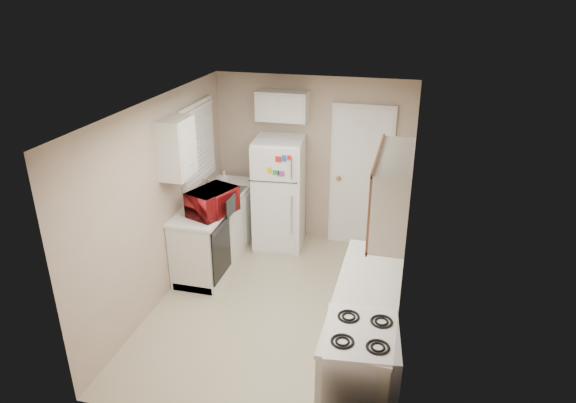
# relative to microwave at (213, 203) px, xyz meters

# --- Properties ---
(floor) EXTENTS (3.80, 3.80, 0.00)m
(floor) POSITION_rel_microwave_xyz_m (0.95, -0.45, -1.05)
(floor) COLOR beige
(floor) RESTS_ON ground
(ceiling) EXTENTS (3.80, 3.80, 0.00)m
(ceiling) POSITION_rel_microwave_xyz_m (0.95, -0.45, 1.35)
(ceiling) COLOR white
(ceiling) RESTS_ON floor
(wall_left) EXTENTS (3.80, 3.80, 0.00)m
(wall_left) POSITION_rel_microwave_xyz_m (-0.45, -0.45, 0.15)
(wall_left) COLOR tan
(wall_left) RESTS_ON floor
(wall_right) EXTENTS (3.80, 3.80, 0.00)m
(wall_right) POSITION_rel_microwave_xyz_m (2.35, -0.45, 0.15)
(wall_right) COLOR tan
(wall_right) RESTS_ON floor
(wall_back) EXTENTS (2.80, 2.80, 0.00)m
(wall_back) POSITION_rel_microwave_xyz_m (0.95, 1.45, 0.15)
(wall_back) COLOR tan
(wall_back) RESTS_ON floor
(wall_front) EXTENTS (2.80, 2.80, 0.00)m
(wall_front) POSITION_rel_microwave_xyz_m (0.95, -2.35, 0.15)
(wall_front) COLOR tan
(wall_front) RESTS_ON floor
(left_counter) EXTENTS (0.60, 1.80, 0.90)m
(left_counter) POSITION_rel_microwave_xyz_m (-0.15, 0.45, -0.60)
(left_counter) COLOR silver
(left_counter) RESTS_ON floor
(dishwasher) EXTENTS (0.03, 0.58, 0.72)m
(dishwasher) POSITION_rel_microwave_xyz_m (0.14, -0.15, -0.56)
(dishwasher) COLOR black
(dishwasher) RESTS_ON floor
(sink) EXTENTS (0.54, 0.74, 0.16)m
(sink) POSITION_rel_microwave_xyz_m (-0.15, 0.60, -0.19)
(sink) COLOR gray
(sink) RESTS_ON left_counter
(microwave) EXTENTS (0.66, 0.51, 0.39)m
(microwave) POSITION_rel_microwave_xyz_m (0.00, 0.00, 0.00)
(microwave) COLOR maroon
(microwave) RESTS_ON left_counter
(soap_bottle) EXTENTS (0.11, 0.11, 0.21)m
(soap_bottle) POSITION_rel_microwave_xyz_m (-0.20, 0.93, -0.05)
(soap_bottle) COLOR silver
(soap_bottle) RESTS_ON left_counter
(window_blinds) EXTENTS (0.10, 0.98, 1.08)m
(window_blinds) POSITION_rel_microwave_xyz_m (-0.41, 0.60, 0.55)
(window_blinds) COLOR silver
(window_blinds) RESTS_ON wall_left
(upper_cabinet_left) EXTENTS (0.30, 0.45, 0.70)m
(upper_cabinet_left) POSITION_rel_microwave_xyz_m (-0.30, -0.23, 0.75)
(upper_cabinet_left) COLOR silver
(upper_cabinet_left) RESTS_ON wall_left
(refrigerator) EXTENTS (0.72, 0.70, 1.60)m
(refrigerator) POSITION_rel_microwave_xyz_m (0.56, 1.07, -0.25)
(refrigerator) COLOR white
(refrigerator) RESTS_ON floor
(cabinet_over_fridge) EXTENTS (0.70, 0.30, 0.40)m
(cabinet_over_fridge) POSITION_rel_microwave_xyz_m (0.55, 1.30, 0.95)
(cabinet_over_fridge) COLOR silver
(cabinet_over_fridge) RESTS_ON wall_back
(interior_door) EXTENTS (0.86, 0.06, 2.08)m
(interior_door) POSITION_rel_microwave_xyz_m (1.65, 1.41, -0.03)
(interior_door) COLOR white
(interior_door) RESTS_ON floor
(right_counter) EXTENTS (0.60, 2.00, 0.90)m
(right_counter) POSITION_rel_microwave_xyz_m (2.05, -1.25, -0.60)
(right_counter) COLOR silver
(right_counter) RESTS_ON floor
(stove) EXTENTS (0.68, 0.81, 0.91)m
(stove) POSITION_rel_microwave_xyz_m (2.08, -1.89, -0.60)
(stove) COLOR white
(stove) RESTS_ON floor
(upper_cabinet_right) EXTENTS (0.30, 1.20, 0.70)m
(upper_cabinet_right) POSITION_rel_microwave_xyz_m (2.20, -0.95, 0.75)
(upper_cabinet_right) COLOR silver
(upper_cabinet_right) RESTS_ON wall_right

